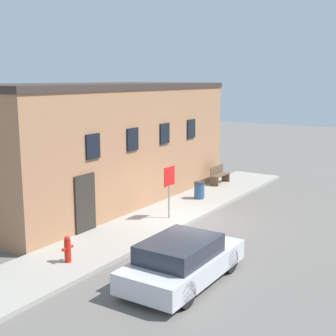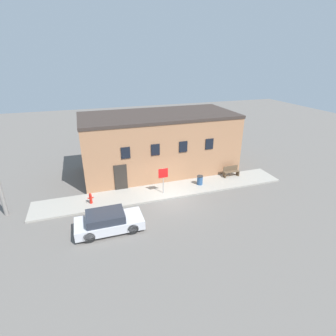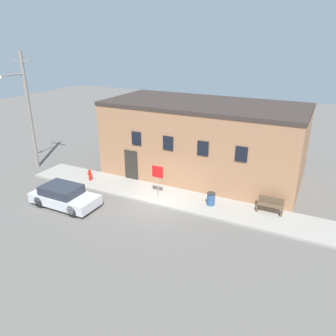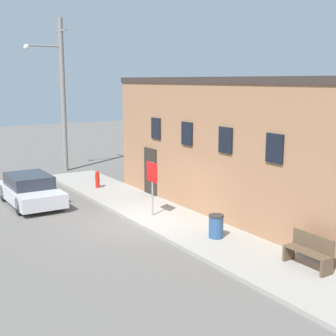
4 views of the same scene
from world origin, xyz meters
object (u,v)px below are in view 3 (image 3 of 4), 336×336
(fire_hydrant, at_px, (90,175))
(parked_car, at_px, (64,196))
(stop_sign, at_px, (158,175))
(trash_bin, at_px, (211,199))
(utility_pole, at_px, (27,109))
(bench, at_px, (270,205))

(fire_hydrant, bearing_deg, parked_car, -75.82)
(stop_sign, relative_size, parked_car, 0.50)
(trash_bin, distance_m, parked_car, 8.69)
(trash_bin, bearing_deg, utility_pole, 179.84)
(utility_pole, bearing_deg, fire_hydrant, -3.66)
(stop_sign, bearing_deg, parked_car, -144.04)
(fire_hydrant, bearing_deg, utility_pole, 176.34)
(fire_hydrant, bearing_deg, bench, 4.50)
(trash_bin, relative_size, utility_pole, 0.09)
(bench, distance_m, trash_bin, 3.35)
(fire_hydrant, xyz_separation_m, parked_car, (0.87, -3.44, 0.09))
(parked_car, bearing_deg, utility_pole, 149.31)
(stop_sign, relative_size, bench, 1.46)
(fire_hydrant, relative_size, bench, 0.58)
(fire_hydrant, distance_m, parked_car, 3.55)
(fire_hydrant, distance_m, utility_pole, 6.84)
(stop_sign, bearing_deg, trash_bin, 8.03)
(stop_sign, bearing_deg, fire_hydrant, 178.40)
(trash_bin, height_order, parked_car, parked_car)
(fire_hydrant, relative_size, trash_bin, 1.05)
(parked_car, bearing_deg, fire_hydrant, 104.18)
(fire_hydrant, height_order, bench, bench)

